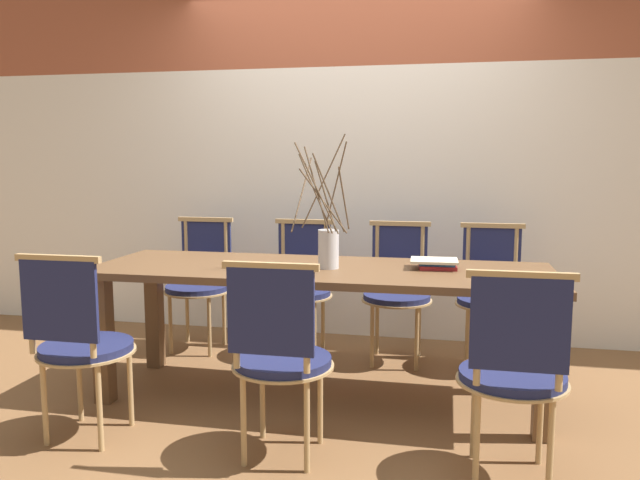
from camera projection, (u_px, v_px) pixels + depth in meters
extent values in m
plane|color=brown|center=(320.00, 397.00, 3.50)|extent=(16.00, 16.00, 0.00)
cube|color=white|center=(355.00, 204.00, 4.62)|extent=(12.00, 0.06, 1.99)
cube|color=brown|center=(320.00, 271.00, 3.40)|extent=(2.49, 0.82, 0.04)
cube|color=brown|center=(103.00, 340.00, 3.39)|extent=(0.09, 0.09, 0.70)
cube|color=brown|center=(544.00, 368.00, 2.93)|extent=(0.09, 0.09, 0.70)
cube|color=brown|center=(155.00, 313.00, 3.98)|extent=(0.09, 0.09, 0.70)
cube|color=brown|center=(529.00, 333.00, 3.52)|extent=(0.09, 0.09, 0.70)
cylinder|color=#1E234C|center=(87.00, 347.00, 2.96)|extent=(0.43, 0.43, 0.04)
cylinder|color=tan|center=(87.00, 352.00, 2.97)|extent=(0.46, 0.46, 0.01)
cylinder|color=tan|center=(79.00, 381.00, 3.16)|extent=(0.03, 0.03, 0.42)
cylinder|color=tan|center=(130.00, 385.00, 3.10)|extent=(0.03, 0.03, 0.42)
cylinder|color=tan|center=(44.00, 402.00, 2.89)|extent=(0.03, 0.03, 0.42)
cylinder|color=tan|center=(99.00, 407.00, 2.83)|extent=(0.03, 0.03, 0.42)
cylinder|color=tan|center=(30.00, 304.00, 2.78)|extent=(0.03, 0.03, 0.45)
cylinder|color=tan|center=(91.00, 307.00, 2.72)|extent=(0.03, 0.03, 0.45)
cube|color=#1E234C|center=(59.00, 301.00, 2.75)|extent=(0.37, 0.02, 0.36)
cube|color=tan|center=(58.00, 258.00, 2.73)|extent=(0.41, 0.03, 0.03)
cylinder|color=#1E234C|center=(283.00, 360.00, 2.77)|extent=(0.43, 0.43, 0.04)
cylinder|color=tan|center=(283.00, 365.00, 2.77)|extent=(0.46, 0.46, 0.01)
cylinder|color=tan|center=(262.00, 395.00, 2.97)|extent=(0.03, 0.03, 0.42)
cylinder|color=tan|center=(320.00, 400.00, 2.91)|extent=(0.03, 0.03, 0.42)
cylinder|color=tan|center=(243.00, 420.00, 2.69)|extent=(0.03, 0.03, 0.42)
cylinder|color=tan|center=(307.00, 425.00, 2.64)|extent=(0.03, 0.03, 0.42)
cylinder|color=tan|center=(236.00, 315.00, 2.59)|extent=(0.03, 0.03, 0.45)
cylinder|color=tan|center=(307.00, 319.00, 2.53)|extent=(0.03, 0.03, 0.45)
cube|color=#1E234C|center=(270.00, 312.00, 2.55)|extent=(0.37, 0.02, 0.36)
cube|color=tan|center=(270.00, 266.00, 2.53)|extent=(0.41, 0.03, 0.03)
cylinder|color=#1E234C|center=(512.00, 376.00, 2.57)|extent=(0.43, 0.43, 0.04)
cylinder|color=tan|center=(512.00, 381.00, 2.58)|extent=(0.46, 0.46, 0.01)
cylinder|color=tan|center=(474.00, 412.00, 2.77)|extent=(0.03, 0.03, 0.42)
cylinder|color=tan|center=(540.00, 418.00, 2.71)|extent=(0.03, 0.03, 0.42)
cylinder|color=tan|center=(477.00, 440.00, 2.50)|extent=(0.03, 0.03, 0.42)
cylinder|color=tan|center=(550.00, 447.00, 2.44)|extent=(0.03, 0.03, 0.42)
cylinder|color=tan|center=(478.00, 328.00, 2.39)|extent=(0.03, 0.03, 0.45)
cylinder|color=tan|center=(561.00, 333.00, 2.33)|extent=(0.03, 0.03, 0.45)
cube|color=#1E234C|center=(520.00, 325.00, 2.36)|extent=(0.37, 0.02, 0.36)
cube|color=tan|center=(522.00, 275.00, 2.34)|extent=(0.41, 0.03, 0.03)
cylinder|color=#1E234C|center=(197.00, 288.00, 4.32)|extent=(0.43, 0.43, 0.04)
cylinder|color=tan|center=(197.00, 291.00, 4.32)|extent=(0.46, 0.46, 0.01)
cylinder|color=tan|center=(209.00, 326.00, 4.18)|extent=(0.03, 0.03, 0.42)
cylinder|color=tan|center=(170.00, 324.00, 4.24)|extent=(0.03, 0.03, 0.42)
cylinder|color=tan|center=(224.00, 316.00, 4.46)|extent=(0.03, 0.03, 0.42)
cylinder|color=tan|center=(187.00, 314.00, 4.51)|extent=(0.03, 0.03, 0.42)
cylinder|color=tan|center=(226.00, 250.00, 4.44)|extent=(0.03, 0.03, 0.45)
cylinder|color=tan|center=(186.00, 248.00, 4.50)|extent=(0.03, 0.03, 0.45)
cube|color=#1E234C|center=(206.00, 246.00, 4.47)|extent=(0.37, 0.02, 0.36)
cube|color=tan|center=(205.00, 219.00, 4.44)|extent=(0.41, 0.03, 0.03)
cylinder|color=#1E234C|center=(298.00, 292.00, 4.17)|extent=(0.43, 0.43, 0.04)
cylinder|color=tan|center=(298.00, 296.00, 4.18)|extent=(0.46, 0.46, 0.01)
cylinder|color=tan|center=(314.00, 332.00, 4.04)|extent=(0.03, 0.03, 0.42)
cylinder|color=tan|center=(273.00, 330.00, 4.10)|extent=(0.03, 0.03, 0.42)
cylinder|color=tan|center=(323.00, 321.00, 4.31)|extent=(0.03, 0.03, 0.42)
cylinder|color=tan|center=(284.00, 319.00, 4.37)|extent=(0.03, 0.03, 0.42)
cylinder|color=tan|center=(326.00, 253.00, 4.29)|extent=(0.03, 0.03, 0.45)
cylinder|color=tan|center=(283.00, 251.00, 4.35)|extent=(0.03, 0.03, 0.45)
cube|color=#1E234C|center=(305.00, 249.00, 4.32)|extent=(0.37, 0.02, 0.36)
cube|color=tan|center=(304.00, 222.00, 4.29)|extent=(0.41, 0.03, 0.03)
cylinder|color=#1E234C|center=(397.00, 297.00, 4.04)|extent=(0.43, 0.43, 0.04)
cylinder|color=tan|center=(397.00, 300.00, 4.05)|extent=(0.46, 0.46, 0.01)
cylinder|color=tan|center=(417.00, 338.00, 3.91)|extent=(0.03, 0.03, 0.42)
cylinder|color=tan|center=(372.00, 335.00, 3.96)|extent=(0.03, 0.03, 0.42)
cylinder|color=tan|center=(419.00, 326.00, 4.18)|extent=(0.03, 0.03, 0.42)
cylinder|color=tan|center=(377.00, 324.00, 4.24)|extent=(0.03, 0.03, 0.42)
cylinder|color=tan|center=(422.00, 256.00, 4.16)|extent=(0.03, 0.03, 0.45)
cylinder|color=tan|center=(377.00, 254.00, 4.22)|extent=(0.03, 0.03, 0.45)
cube|color=#1E234C|center=(400.00, 252.00, 4.19)|extent=(0.37, 0.02, 0.36)
cube|color=tan|center=(400.00, 224.00, 4.16)|extent=(0.41, 0.03, 0.03)
cylinder|color=#1E234C|center=(492.00, 301.00, 3.92)|extent=(0.43, 0.43, 0.04)
cylinder|color=tan|center=(492.00, 304.00, 3.93)|extent=(0.46, 0.46, 0.01)
cylinder|color=tan|center=(516.00, 344.00, 3.79)|extent=(0.03, 0.03, 0.42)
cylinder|color=tan|center=(469.00, 341.00, 3.84)|extent=(0.03, 0.03, 0.42)
cylinder|color=tan|center=(512.00, 331.00, 4.06)|extent=(0.03, 0.03, 0.42)
cylinder|color=tan|center=(467.00, 329.00, 4.12)|extent=(0.03, 0.03, 0.42)
cylinder|color=tan|center=(516.00, 259.00, 4.04)|extent=(0.03, 0.03, 0.45)
cylinder|color=tan|center=(468.00, 257.00, 4.10)|extent=(0.03, 0.03, 0.45)
cube|color=#1E234C|center=(492.00, 254.00, 4.07)|extent=(0.37, 0.02, 0.36)
cube|color=tan|center=(493.00, 226.00, 4.04)|extent=(0.41, 0.03, 0.03)
cylinder|color=silver|center=(328.00, 249.00, 3.36)|extent=(0.11, 0.11, 0.21)
cylinder|color=brown|center=(302.00, 194.00, 3.37)|extent=(0.05, 0.31, 0.39)
cylinder|color=brown|center=(344.00, 199.00, 3.29)|extent=(0.04, 0.18, 0.34)
cylinder|color=brown|center=(324.00, 181.00, 3.43)|extent=(0.23, 0.10, 0.52)
cylinder|color=brown|center=(323.00, 201.00, 3.20)|extent=(0.26, 0.02, 0.33)
cylinder|color=brown|center=(316.00, 193.00, 3.23)|extent=(0.21, 0.11, 0.41)
cylinder|color=brown|center=(329.00, 193.00, 3.24)|extent=(0.17, 0.04, 0.41)
cylinder|color=brown|center=(316.00, 188.00, 3.20)|extent=(0.26, 0.09, 0.47)
cylinder|color=brown|center=(336.00, 186.00, 3.37)|extent=(0.14, 0.06, 0.47)
cylinder|color=brown|center=(326.00, 196.00, 3.27)|extent=(0.12, 0.02, 0.37)
cylinder|color=brown|center=(316.00, 189.00, 3.26)|extent=(0.16, 0.12, 0.45)
cube|color=maroon|center=(437.00, 267.00, 3.36)|extent=(0.21, 0.19, 0.02)
cube|color=#234C8C|center=(437.00, 263.00, 3.36)|extent=(0.19, 0.15, 0.02)
cube|color=beige|center=(434.00, 261.00, 3.35)|extent=(0.26, 0.20, 0.01)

